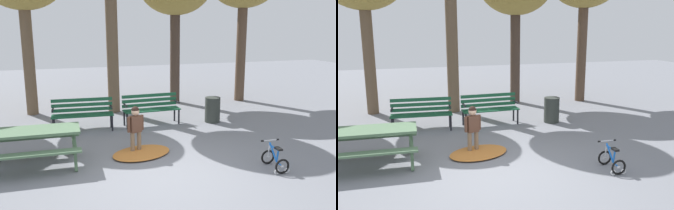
# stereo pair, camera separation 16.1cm
# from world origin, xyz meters

# --- Properties ---
(ground) EXTENTS (36.00, 36.00, 0.00)m
(ground) POSITION_xyz_m (0.00, 0.00, 0.00)
(ground) COLOR slate
(picnic_table) EXTENTS (1.84, 1.39, 0.79)m
(picnic_table) POSITION_xyz_m (-2.30, 1.20, 0.59)
(picnic_table) COLOR #4C6B4C
(picnic_table) RESTS_ON ground
(park_bench_far_left) EXTENTS (1.63, 0.56, 0.85)m
(park_bench_far_left) POSITION_xyz_m (-1.15, 3.51, 0.51)
(park_bench_far_left) COLOR #195133
(park_bench_far_left) RESTS_ON ground
(park_bench_left) EXTENTS (1.61, 0.49, 0.85)m
(park_bench_left) POSITION_xyz_m (0.74, 3.55, 0.51)
(park_bench_left) COLOR #195133
(park_bench_left) RESTS_ON ground
(child_standing) EXTENTS (0.39, 0.23, 1.06)m
(child_standing) POSITION_xyz_m (-0.20, 1.36, 0.62)
(child_standing) COLOR #7F664C
(child_standing) RESTS_ON ground
(kids_bicycle) EXTENTS (0.39, 0.57, 0.54)m
(kids_bicycle) POSITION_xyz_m (2.19, -0.37, 0.20)
(kids_bicycle) COLOR black
(kids_bicycle) RESTS_ON ground
(leaf_pile) EXTENTS (1.57, 1.32, 0.07)m
(leaf_pile) POSITION_xyz_m (-0.10, 1.23, 0.04)
(leaf_pile) COLOR #B26B2D
(leaf_pile) RESTS_ON ground
(trash_bin) EXTENTS (0.44, 0.44, 0.73)m
(trash_bin) POSITION_xyz_m (2.50, 3.24, 0.36)
(trash_bin) COLOR #2D332D
(trash_bin) RESTS_ON ground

